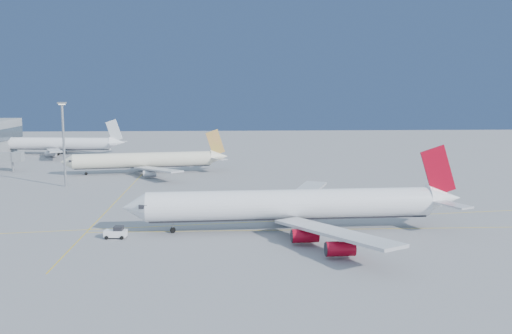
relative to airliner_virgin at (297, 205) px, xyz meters
name	(u,v)px	position (x,y,z in m)	size (l,w,h in m)	color
ground	(275,215)	(-3.40, 13.88, -5.29)	(500.00, 500.00, 0.00)	slate
taxiway_lines	(213,210)	(-18.11, 20.22, -5.28)	(118.86, 140.00, 0.02)	#DFB50C
airliner_virgin	(297,205)	(0.00, 0.00, 0.00)	(71.07, 63.80, 17.53)	white
airliner_etihad	(147,160)	(-41.99, 79.89, -0.79)	(56.47, 51.64, 14.77)	beige
airliner_third	(61,144)	(-87.18, 136.22, -0.61)	(57.62, 52.84, 15.45)	white
pushback_tug	(116,233)	(-36.39, -4.74, -4.17)	(4.42, 2.89, 2.40)	white
light_mast	(63,137)	(-62.62, 54.70, 9.47)	(2.16, 2.16, 25.00)	gray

